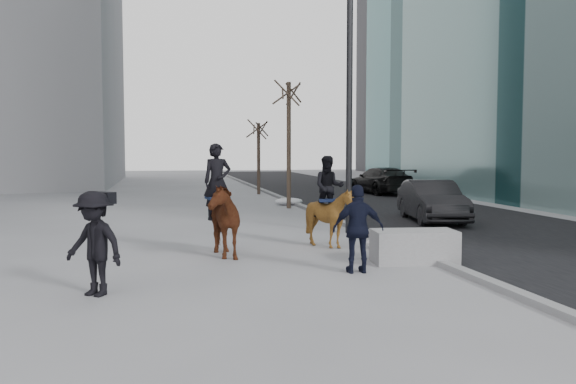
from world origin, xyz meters
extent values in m
plane|color=gray|center=(0.00, 0.00, 0.00)|extent=(120.00, 120.00, 0.00)
cube|color=black|center=(7.00, 10.00, 0.01)|extent=(8.00, 90.00, 0.01)
cube|color=gray|center=(3.00, 10.00, 0.06)|extent=(0.25, 90.00, 0.12)
cube|color=#979799|center=(2.57, 0.17, 0.35)|extent=(1.85, 1.06, 0.71)
imported|color=black|center=(6.20, 7.10, 0.70)|extent=(2.15, 4.44, 1.40)
imported|color=black|center=(9.03, 19.84, 0.73)|extent=(2.56, 5.23, 1.46)
imported|color=#45180D|center=(-1.50, 1.87, 0.84)|extent=(1.22, 2.12, 1.69)
imported|color=black|center=(-1.50, 2.02, 1.70)|extent=(0.70, 0.52, 1.77)
cube|color=#101C3A|center=(-1.50, 2.02, 1.33)|extent=(0.56, 0.63, 0.06)
imported|color=#523010|center=(1.34, 2.50, 0.75)|extent=(1.48, 1.60, 1.50)
imported|color=black|center=(1.34, 2.65, 1.51)|extent=(0.87, 0.75, 1.56)
cube|color=#0E1734|center=(1.34, 2.65, 1.18)|extent=(0.59, 0.65, 0.06)
imported|color=black|center=(1.05, -0.60, 0.88)|extent=(1.06, 0.50, 1.75)
cylinder|color=#C86F0B|center=(1.00, -0.05, 1.15)|extent=(0.04, 0.18, 0.07)
imported|color=black|center=(-3.86, -1.53, 0.88)|extent=(1.30, 1.21, 1.75)
cube|color=black|center=(-3.71, -1.28, 1.62)|extent=(0.42, 0.39, 0.20)
cylinder|color=black|center=(2.60, 5.02, 4.50)|extent=(0.18, 0.18, 9.00)
ellipsoid|color=silver|center=(2.70, 2.13, 0.14)|extent=(1.08, 0.68, 0.27)
ellipsoid|color=silver|center=(2.70, 8.50, 0.14)|extent=(1.11, 0.71, 0.28)
ellipsoid|color=silver|center=(2.70, 14.17, 0.16)|extent=(1.25, 0.80, 0.32)
camera|label=1|loc=(-2.72, -12.02, 2.44)|focal=38.00mm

